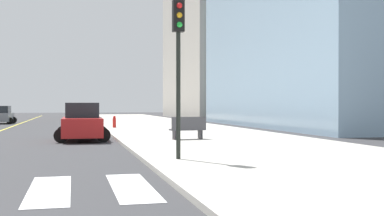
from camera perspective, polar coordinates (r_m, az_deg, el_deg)
The scene contains 8 objects.
sidewalk_kerb_east at distance 28.19m, azimuth 1.13°, elevation -3.27°, with size 10.00×120.00×0.15m, color #B2ADA3.
lane_divider_paint at distance 47.49m, azimuth -19.75°, elevation -1.88°, with size 0.16×80.00×0.01m, color yellow.
parking_garage_concrete at distance 72.31m, azimuth 5.45°, elevation 8.48°, with size 18.00×24.00×24.08m, color #B2ADA3.
car_red_nearest at distance 26.30m, azimuth -12.61°, elevation -1.69°, with size 2.80×4.44×1.97m.
car_gray_fourth at distance 51.67m, azimuth -21.18°, elevation -0.80°, with size 2.52×3.97×1.75m.
traffic_light_near_corner at distance 15.71m, azimuth -1.59°, elevation 6.99°, with size 0.36×0.41×5.04m.
park_bench at distance 24.53m, azimuth -0.47°, elevation -2.38°, with size 1.84×0.72×1.12m.
fire_hydrant at distance 37.30m, azimuth -8.99°, elevation -1.60°, with size 0.26×0.26×0.89m.
Camera 1 is at (4.99, -7.19, 1.88)m, focal length 45.99 mm.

